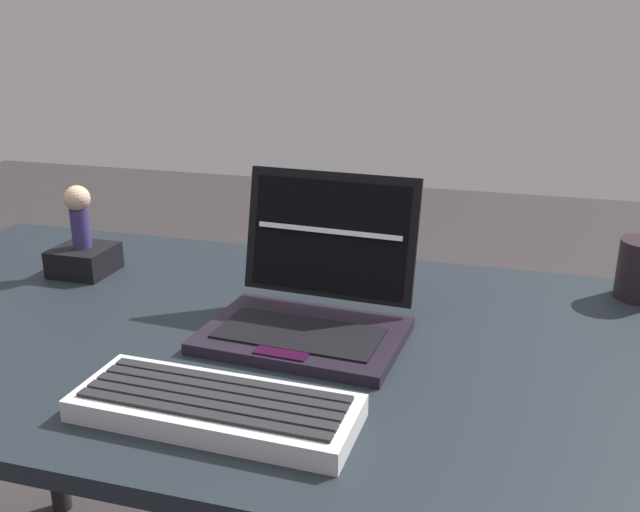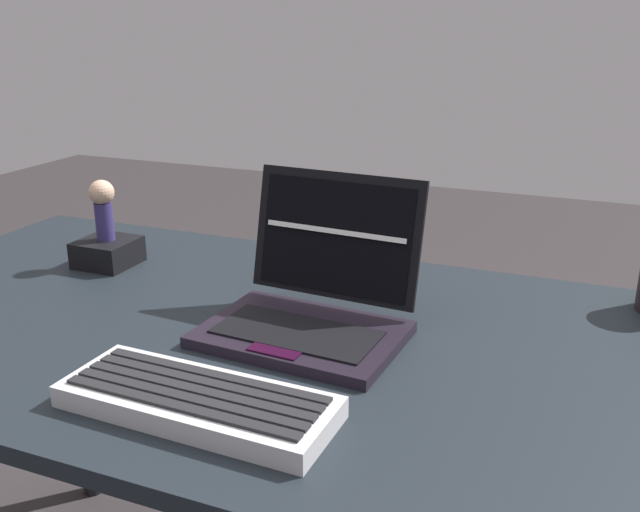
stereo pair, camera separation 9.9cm
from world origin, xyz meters
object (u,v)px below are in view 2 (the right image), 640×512
at_px(laptop_front, 312,302).
at_px(figurine, 103,205).
at_px(figurine_stand, 108,252).
at_px(external_keyboard, 198,401).

relative_size(laptop_front, figurine, 2.60).
bearing_deg(figurine_stand, laptop_front, -14.80).
height_order(laptop_front, figurine_stand, laptop_front).
xyz_separation_m(figurine_stand, figurine, (0.00, -0.00, 0.09)).
distance_m(external_keyboard, figurine_stand, 0.58).
xyz_separation_m(external_keyboard, figurine_stand, (-0.43, 0.38, 0.01)).
relative_size(external_keyboard, figurine, 2.97).
bearing_deg(figurine, figurine_stand, 165.96).
height_order(laptop_front, external_keyboard, laptop_front).
relative_size(laptop_front, figurine_stand, 2.94).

